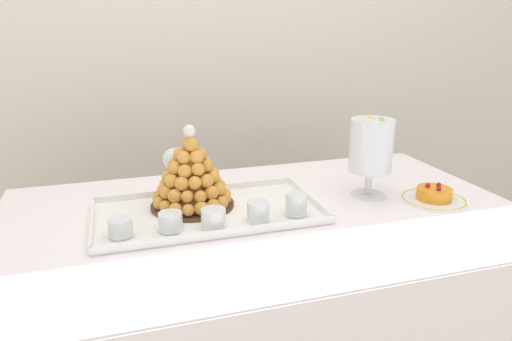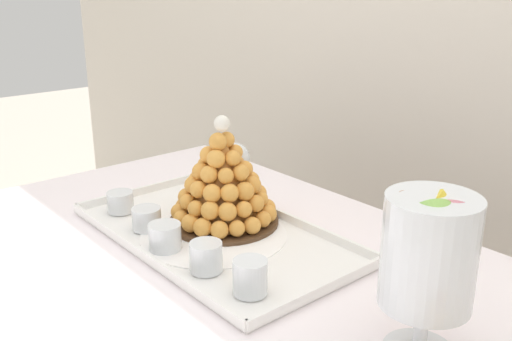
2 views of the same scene
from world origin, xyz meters
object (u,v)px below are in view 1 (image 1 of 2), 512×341
object	(u,v)px
dessert_cup_right	(296,205)
macaron_goblet	(371,147)
dessert_cup_left	(120,228)
fruit_tart_plate	(434,196)
dessert_cup_mid_left	(171,222)
serving_tray	(208,212)
dessert_cup_centre	(213,219)
croquembouche	(191,176)
wine_glass	(174,162)
dessert_cup_mid_right	(258,212)

from	to	relation	value
dessert_cup_right	macaron_goblet	world-z (taller)	macaron_goblet
dessert_cup_left	fruit_tart_plate	distance (m)	0.88
dessert_cup_left	dessert_cup_mid_left	bearing A→B (deg)	-1.47
serving_tray	dessert_cup_centre	bearing A→B (deg)	-94.00
macaron_goblet	serving_tray	bearing A→B (deg)	179.73
croquembouche	wine_glass	world-z (taller)	croquembouche
dessert_cup_left	wine_glass	size ratio (longest dim) A/B	0.35
dessert_cup_mid_left	dessert_cup_right	size ratio (longest dim) A/B	1.02
dessert_cup_centre	wine_glass	world-z (taller)	wine_glass
dessert_cup_mid_left	dessert_cup_mid_right	distance (m)	0.22
dessert_cup_centre	macaron_goblet	distance (m)	0.52
dessert_cup_mid_left	dessert_cup_centre	distance (m)	0.11
dessert_cup_mid_right	macaron_goblet	world-z (taller)	macaron_goblet
dessert_cup_centre	dessert_cup_left	bearing A→B (deg)	174.06
dessert_cup_left	dessert_cup_centre	distance (m)	0.22
serving_tray	macaron_goblet	xyz separation A→B (m)	(0.49, -0.00, 0.15)
croquembouche	wine_glass	size ratio (longest dim) A/B	1.42
dessert_cup_mid_left	wine_glass	xyz separation A→B (m)	(0.04, 0.20, 0.09)
serving_tray	dessert_cup_right	bearing A→B (deg)	-21.84
wine_glass	dessert_cup_left	bearing A→B (deg)	-129.14
dessert_cup_mid_right	dessert_cup_mid_left	bearing A→B (deg)	177.35
dessert_cup_right	dessert_cup_left	bearing A→B (deg)	179.62
serving_tray	wine_glass	world-z (taller)	wine_glass
croquembouche	dessert_cup_mid_left	bearing A→B (deg)	-119.08
croquembouche	dessert_cup_right	world-z (taller)	croquembouche
croquembouche	dessert_cup_mid_right	bearing A→B (deg)	-45.83
dessert_cup_left	dessert_cup_mid_left	world-z (taller)	same
dessert_cup_mid_right	macaron_goblet	bearing A→B (deg)	14.45
dessert_cup_centre	dessert_cup_right	world-z (taller)	dessert_cup_right
dessert_cup_mid_left	dessert_cup_mid_right	world-z (taller)	dessert_cup_mid_right
serving_tray	wine_glass	distance (m)	0.18
croquembouche	dessert_cup_right	size ratio (longest dim) A/B	3.95
dessert_cup_right	dessert_cup_mid_left	bearing A→B (deg)	-179.99
croquembouche	dessert_cup_mid_right	world-z (taller)	croquembouche
dessert_cup_mid_right	dessert_cup_right	xyz separation A→B (m)	(0.11, 0.01, 0.00)
croquembouche	macaron_goblet	world-z (taller)	macaron_goblet
wine_glass	dessert_cup_mid_right	bearing A→B (deg)	-49.03
dessert_cup_mid_left	macaron_goblet	distance (m)	0.62
serving_tray	croquembouche	distance (m)	0.11
croquembouche	dessert_cup_left	bearing A→B (deg)	-145.27
dessert_cup_mid_right	fruit_tart_plate	world-z (taller)	dessert_cup_mid_right
serving_tray	fruit_tart_plate	xyz separation A→B (m)	(0.65, -0.10, 0.01)
dessert_cup_mid_left	dessert_cup_centre	bearing A→B (deg)	-11.00
dessert_cup_left	dessert_cup_mid_right	size ratio (longest dim) A/B	0.99
dessert_cup_mid_right	dessert_cup_right	bearing A→B (deg)	5.44
dessert_cup_centre	macaron_goblet	bearing A→B (deg)	12.14
serving_tray	croquembouche	bearing A→B (deg)	123.38
dessert_cup_centre	dessert_cup_mid_right	size ratio (longest dim) A/B	1.07
serving_tray	croquembouche	xyz separation A→B (m)	(-0.03, 0.05, 0.09)
dessert_cup_right	wine_glass	bearing A→B (deg)	145.59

